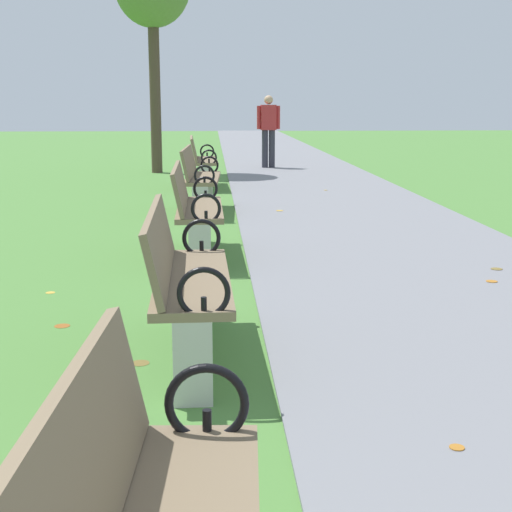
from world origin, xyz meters
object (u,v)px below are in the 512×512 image
at_px(park_bench_4, 194,208).
at_px(pedestrian_walking, 268,127).
at_px(park_bench_3, 184,278).
at_px(park_bench_5, 199,178).
at_px(park_bench_6, 202,160).

relative_size(park_bench_4, pedestrian_walking, 0.99).
bearing_deg(park_bench_4, park_bench_3, -90.00).
height_order(park_bench_3, park_bench_5, same).
bearing_deg(park_bench_5, park_bench_4, -90.00).
distance_m(park_bench_5, pedestrian_walking, 6.97).
relative_size(park_bench_3, pedestrian_walking, 0.99).
xyz_separation_m(park_bench_3, park_bench_5, (0.00, 5.94, 0.00)).
distance_m(park_bench_4, pedestrian_walking, 9.90).
bearing_deg(park_bench_3, park_bench_4, 90.00).
distance_m(park_bench_3, park_bench_6, 8.99).
height_order(park_bench_6, pedestrian_walking, pedestrian_walking).
relative_size(park_bench_3, park_bench_5, 0.99).
height_order(park_bench_3, park_bench_6, same).
relative_size(park_bench_5, pedestrian_walking, 1.00).
bearing_deg(park_bench_4, park_bench_6, 90.00).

